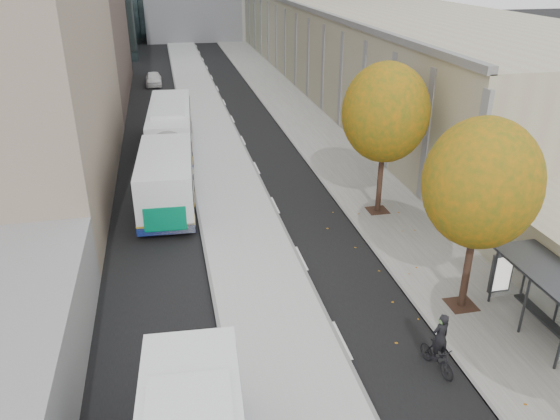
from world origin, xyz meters
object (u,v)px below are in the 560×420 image
object	(u,v)px
cyclist	(438,350)
distant_car	(154,79)
bus_shelter	(553,281)
bus_far	(169,146)

from	to	relation	value
cyclist	distant_car	size ratio (longest dim) A/B	0.55
cyclist	distant_car	xyz separation A→B (m)	(-9.03, 47.08, -0.13)
cyclist	distant_car	bearing A→B (deg)	89.14
distant_car	cyclist	bearing A→B (deg)	-79.62
bus_shelter	distant_car	xyz separation A→B (m)	(-13.78, 45.99, -1.50)
bus_far	cyclist	size ratio (longest dim) A/B	8.63
bus_shelter	cyclist	world-z (taller)	bus_shelter
bus_shelter	bus_far	bearing A→B (deg)	123.33
bus_far	cyclist	bearing A→B (deg)	-65.53
bus_far	cyclist	world-z (taller)	bus_far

